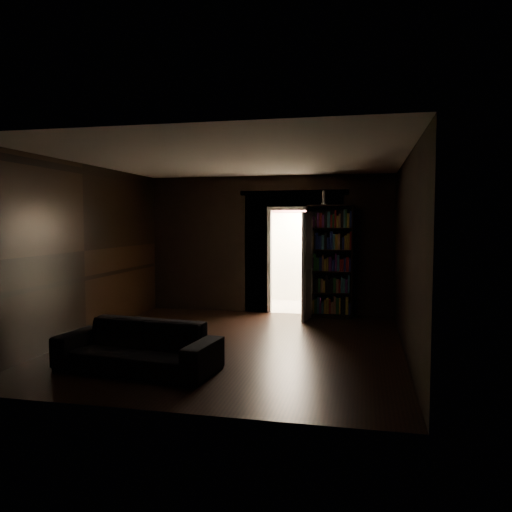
{
  "coord_description": "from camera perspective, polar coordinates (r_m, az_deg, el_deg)",
  "views": [
    {
      "loc": [
        1.92,
        -7.24,
        1.88
      ],
      "look_at": [
        0.14,
        0.9,
        1.3
      ],
      "focal_mm": 35.0,
      "sensor_mm": 36.0,
      "label": 1
    }
  ],
  "objects": [
    {
      "name": "room_walls",
      "position": [
        8.54,
        -0.74,
        2.68
      ],
      "size": [
        5.02,
        5.61,
        2.84
      ],
      "color": "black",
      "rests_on": "ground"
    },
    {
      "name": "figurine",
      "position": [
        9.77,
        7.77,
        6.68
      ],
      "size": [
        0.1,
        0.1,
        0.29
      ],
      "primitive_type": "cube",
      "rotation": [
        0.0,
        0.0,
        -0.07
      ],
      "color": "white",
      "rests_on": "bookshelf"
    },
    {
      "name": "door",
      "position": [
        9.65,
        6.13,
        -1.1
      ],
      "size": [
        0.22,
        0.84,
        2.05
      ],
      "primitive_type": "cube",
      "rotation": [
        0.0,
        0.0,
        1.37
      ],
      "color": "silver",
      "rests_on": "ground"
    },
    {
      "name": "refrigerator",
      "position": [
        11.35,
        8.14,
        -1.37
      ],
      "size": [
        0.86,
        0.82,
        1.65
      ],
      "primitive_type": "cube",
      "rotation": [
        0.0,
        0.0,
        -0.2
      ],
      "color": "white",
      "rests_on": "ground"
    },
    {
      "name": "bottles",
      "position": [
        11.33,
        7.93,
        3.54
      ],
      "size": [
        0.7,
        0.34,
        0.29
      ],
      "primitive_type": "cube",
      "rotation": [
        0.0,
        0.0,
        0.36
      ],
      "color": "black",
      "rests_on": "refrigerator"
    },
    {
      "name": "bookshelf",
      "position": [
        9.85,
        8.39,
        -0.58
      ],
      "size": [
        0.94,
        0.45,
        2.2
      ],
      "primitive_type": "cube",
      "rotation": [
        0.0,
        0.0,
        -0.14
      ],
      "color": "black",
      "rests_on": "ground"
    },
    {
      "name": "ground",
      "position": [
        7.73,
        -2.49,
        -10.08
      ],
      "size": [
        5.5,
        5.5,
        0.0
      ],
      "primitive_type": "plane",
      "color": "black",
      "rests_on": "ground"
    },
    {
      "name": "kitchen_alcove",
      "position": [
        11.23,
        5.04,
        0.57
      ],
      "size": [
        2.2,
        1.8,
        2.6
      ],
      "color": "#BAB1A2",
      "rests_on": "ground"
    },
    {
      "name": "sofa",
      "position": [
        6.56,
        -13.41,
        -9.17
      ],
      "size": [
        2.15,
        1.13,
        0.79
      ],
      "primitive_type": "imported",
      "rotation": [
        0.0,
        0.0,
        -0.12
      ],
      "color": "black",
      "rests_on": "ground"
    }
  ]
}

